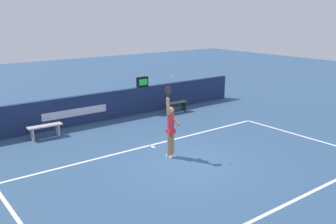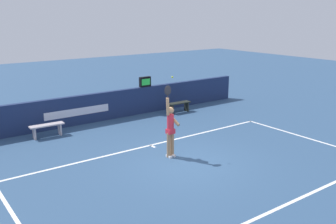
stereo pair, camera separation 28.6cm
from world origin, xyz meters
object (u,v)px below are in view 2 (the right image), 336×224
at_px(speed_display, 145,82).
at_px(courtside_bench_near, 47,128).
at_px(tennis_player, 170,128).
at_px(tennis_ball, 172,77).
at_px(courtside_bench_far, 179,105).

xyz_separation_m(speed_display, courtside_bench_near, (-5.21, -0.89, -1.17)).
distance_m(tennis_player, tennis_ball, 1.69).
bearing_deg(courtside_bench_near, courtside_bench_far, -0.41).
xyz_separation_m(speed_display, courtside_bench_far, (1.38, -0.94, -1.18)).
distance_m(courtside_bench_near, courtside_bench_far, 6.59).
bearing_deg(courtside_bench_near, tennis_ball, -57.86).
distance_m(tennis_ball, courtside_bench_near, 5.83).
bearing_deg(tennis_ball, tennis_player, -145.75).
bearing_deg(courtside_bench_far, tennis_player, -130.48).
xyz_separation_m(tennis_ball, courtside_bench_far, (3.75, 4.47, -2.36)).
relative_size(tennis_player, tennis_ball, 37.50).
distance_m(speed_display, tennis_player, 6.08).
height_order(speed_display, courtside_bench_near, speed_display).
xyz_separation_m(tennis_player, courtside_bench_near, (-2.69, 4.62, -0.67)).
height_order(tennis_ball, courtside_bench_near, tennis_ball).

